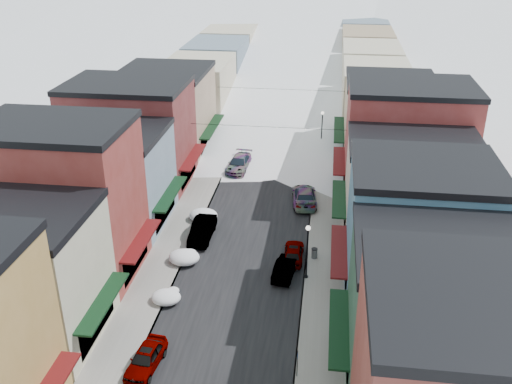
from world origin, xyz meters
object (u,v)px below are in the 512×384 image
(trash_can, at_px, (314,253))
(streetlamp_near, at_px, (307,245))
(car_dark_hatch, at_px, (202,230))
(car_green_sedan, at_px, (285,268))
(car_silver_sedan, at_px, (146,358))

(trash_can, height_order, streetlamp_near, streetlamp_near)
(car_dark_hatch, xyz_separation_m, car_green_sedan, (7.80, -4.95, -0.14))
(car_silver_sedan, bearing_deg, car_dark_hatch, 96.40)
(car_silver_sedan, xyz_separation_m, car_green_sedan, (7.80, 11.55, -0.02))
(streetlamp_near, bearing_deg, trash_can, 80.13)
(car_green_sedan, xyz_separation_m, trash_can, (2.22, 2.65, -0.08))
(car_dark_hatch, height_order, car_green_sedan, car_dark_hatch)
(car_silver_sedan, relative_size, car_green_sedan, 0.99)
(streetlamp_near, bearing_deg, car_silver_sedan, -130.23)
(car_silver_sedan, distance_m, streetlamp_near, 14.90)
(trash_can, relative_size, streetlamp_near, 0.19)
(car_green_sedan, relative_size, trash_can, 4.71)
(car_green_sedan, distance_m, streetlamp_near, 2.94)
(car_green_sedan, bearing_deg, streetlamp_near, 176.21)
(car_silver_sedan, xyz_separation_m, streetlamp_near, (9.50, 11.23, 2.36))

